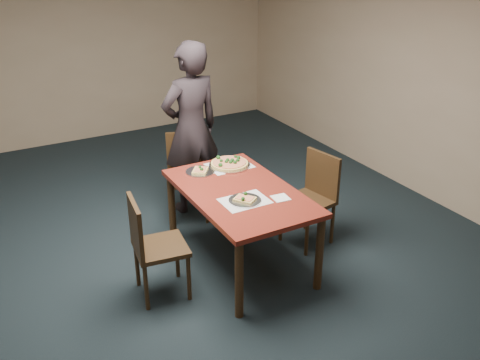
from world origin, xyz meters
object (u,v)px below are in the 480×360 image
diner (191,129)px  slice_plate_near (245,200)px  pizza_pan (229,163)px  chair_right (314,193)px  slice_plate_far (200,171)px  chair_left (151,243)px  chair_far (187,170)px  dining_table (240,199)px

diner → slice_plate_near: size_ratio=6.65×
pizza_pan → slice_plate_near: size_ratio=1.44×
chair_right → slice_plate_far: size_ratio=3.25×
chair_left → chair_right: size_ratio=1.00×
chair_right → chair_left: bearing=-97.2°
chair_left → diner: size_ratio=0.49×
chair_far → chair_left: 1.48m
pizza_pan → chair_right: bearing=-38.5°
chair_far → chair_right: 1.40m
chair_left → pizza_pan: bearing=-52.6°
dining_table → pizza_pan: (0.18, 0.53, 0.12)m
chair_left → slice_plate_far: (0.74, 0.61, 0.25)m
pizza_pan → slice_plate_far: pizza_pan is taller
diner → dining_table: bearing=78.6°
chair_left → diner: bearing=-29.2°
slice_plate_far → chair_far: bearing=78.9°
pizza_pan → slice_plate_far: bearing=-179.8°
dining_table → slice_plate_far: bearing=105.0°
dining_table → diner: size_ratio=0.81×
dining_table → slice_plate_far: size_ratio=5.36×
chair_far → diner: size_ratio=0.49×
dining_table → chair_right: (0.83, 0.01, -0.14)m
chair_right → pizza_pan: bearing=-138.8°
slice_plate_near → chair_right: bearing=13.4°
chair_left → slice_plate_near: 0.86m
chair_right → slice_plate_near: size_ratio=3.25×
chair_far → slice_plate_far: 0.65m
chair_right → diner: bearing=-158.8°
pizza_pan → diner: bearing=97.5°
dining_table → chair_left: bearing=-174.6°
chair_left → slice_plate_near: chair_left is taller
pizza_pan → slice_plate_far: size_ratio=1.44×
diner → slice_plate_far: diner is taller
pizza_pan → slice_plate_far: 0.32m
chair_right → slice_plate_far: chair_right is taller
chair_right → diner: (-0.75, 1.22, 0.42)m
chair_left → diner: (0.97, 1.31, 0.42)m
diner → slice_plate_near: bearing=76.6°
chair_right → dining_table: bearing=-99.6°
diner → slice_plate_far: size_ratio=6.65×
slice_plate_near → slice_plate_far: 0.74m
diner → pizza_pan: 0.72m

